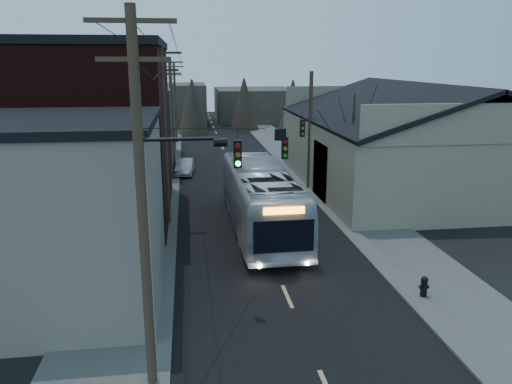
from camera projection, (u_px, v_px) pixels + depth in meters
road_surface at (235, 176)px, 41.09m from camera, size 9.00×110.00×0.02m
sidewalk_left at (155, 178)px, 40.22m from camera, size 4.00×110.00×0.12m
sidewalk_right at (312, 173)px, 41.93m from camera, size 4.00×110.00×0.12m
building_clapboard at (51, 215)px, 18.89m from camera, size 8.00×8.00×7.00m
building_brick at (79, 135)px, 28.92m from camera, size 10.00×12.00×10.00m
building_left_far at (123, 127)px, 44.70m from camera, size 9.00×14.00×7.00m
warehouse at (414, 150)px, 37.33m from camera, size 16.16×20.60×7.73m
building_far_left at (171, 105)px, 73.08m from camera, size 10.00×12.00×6.00m
building_far_right at (254, 104)px, 79.71m from camera, size 12.00×14.00×5.00m
bare_tree at (352, 152)px, 31.45m from camera, size 0.40×0.40×7.20m
utility_lines at (197, 125)px, 33.81m from camera, size 11.24×45.28×10.50m
bus at (260, 198)px, 27.56m from camera, size 3.19×13.14×3.65m
parked_car at (185, 167)px, 41.66m from camera, size 1.66×3.94×1.27m
fire_hydrant at (424, 286)px, 19.70m from camera, size 0.40×0.29×0.84m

